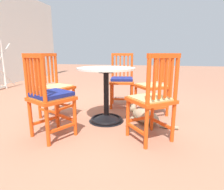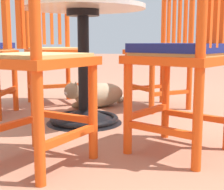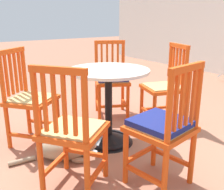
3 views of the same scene
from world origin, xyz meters
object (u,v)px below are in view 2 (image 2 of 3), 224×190
cafe_table (84,78)px  orange_chair_at_corner (53,51)px  orange_chair_by_planter (161,52)px  orange_chair_near_fence (185,56)px  orange_chair_tucked_in (30,61)px  tabby_cat (96,96)px

cafe_table → orange_chair_at_corner: (0.45, -0.61, 0.15)m
orange_chair_by_planter → orange_chair_near_fence: same height
cafe_table → orange_chair_by_planter: size_ratio=0.83×
orange_chair_by_planter → orange_chair_at_corner: size_ratio=1.00×
cafe_table → orange_chair_at_corner: orange_chair_at_corner is taller
orange_chair_at_corner → orange_chair_tucked_in: 1.44m
tabby_cat → orange_chair_tucked_in: bearing=92.8°
cafe_table → tabby_cat: (0.06, -0.50, -0.19)m
cafe_table → orange_chair_near_fence: orange_chair_near_fence is taller
tabby_cat → cafe_table: bearing=96.5°
cafe_table → orange_chair_tucked_in: size_ratio=0.83×
cafe_table → orange_chair_near_fence: 0.79m
cafe_table → orange_chair_tucked_in: (-0.01, 0.76, 0.15)m
orange_chair_at_corner → orange_chair_tucked_in: size_ratio=1.00×
orange_chair_by_planter → orange_chair_tucked_in: (0.43, 1.37, 0.00)m
orange_chair_by_planter → cafe_table: bearing=54.6°
orange_chair_tucked_in → orange_chair_near_fence: same height
orange_chair_by_planter → orange_chair_at_corner: bearing=0.4°
orange_chair_by_planter → orange_chair_near_fence: bearing=99.5°
orange_chair_tucked_in → cafe_table: bearing=-89.6°
cafe_table → orange_chair_tucked_in: 0.77m
orange_chair_near_fence → tabby_cat: size_ratio=1.36×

